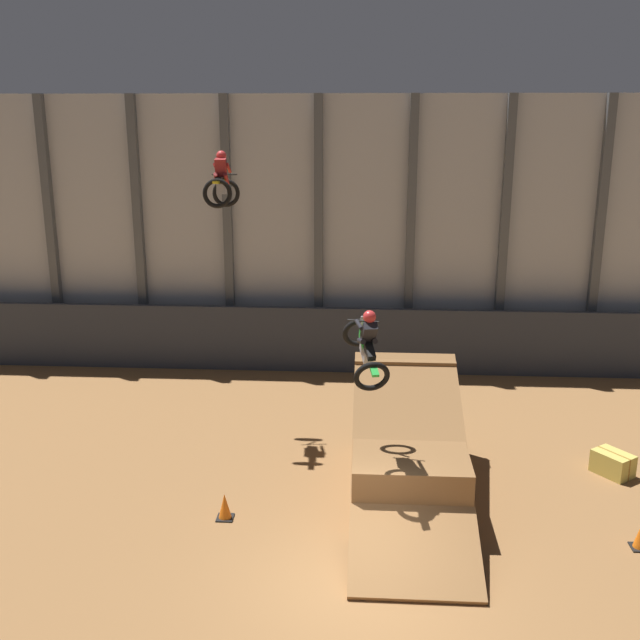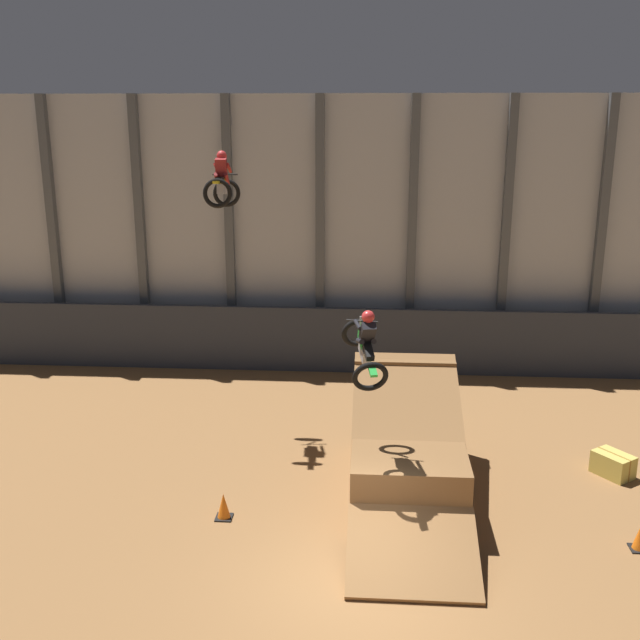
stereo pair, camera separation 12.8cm
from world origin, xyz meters
The scene contains 8 objects.
ground_plane centered at (0.00, 0.00, 0.00)m, with size 60.00×60.00×0.00m, color olive.
arena_back_wall centered at (0.00, 12.85, 4.51)m, with size 32.00×0.40×9.03m.
lower_barrier centered at (0.00, 11.91, 1.10)m, with size 31.36×0.20×2.20m.
dirt_ramp centered at (1.09, 3.94, 0.90)m, with size 2.50×6.52×2.70m.
rider_bike_left_air centered at (-3.64, 7.13, 6.68)m, with size 0.78×1.75×1.51m.
rider_bike_right_air centered at (0.12, 2.55, 3.88)m, with size 1.06×1.90×1.67m.
traffic_cone_near_ramp centered at (-2.86, 2.26, 0.28)m, with size 0.36×0.36×0.58m.
hay_bale_trackside centered at (6.10, 4.88, 0.28)m, with size 1.02×1.08×0.57m.
Camera 1 is at (0.09, -11.96, 8.45)m, focal length 42.00 mm.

